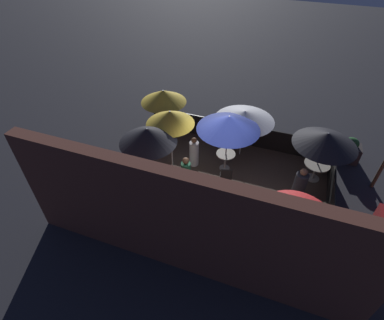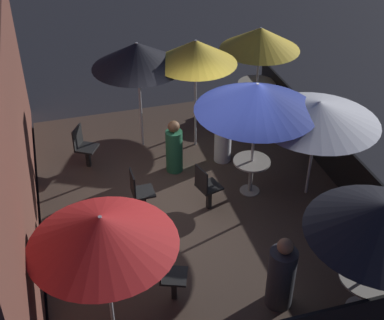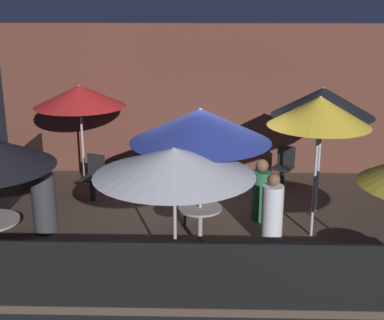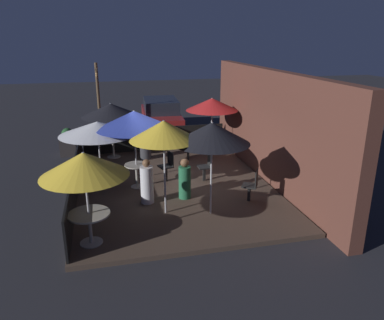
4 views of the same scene
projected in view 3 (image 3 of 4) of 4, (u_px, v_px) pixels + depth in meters
name	position (u px, v px, depth m)	size (l,w,h in m)	color
ground_plane	(203.00, 227.00, 9.96)	(60.00, 60.00, 0.00)	#26262B
patio_deck	(203.00, 224.00, 9.94)	(7.71, 5.83, 0.12)	#47382D
building_wall	(204.00, 101.00, 12.44)	(9.31, 0.36, 3.55)	brown
fence_front	(201.00, 276.00, 7.04)	(7.51, 0.05, 0.95)	black
patio_umbrella_0	(200.00, 125.00, 8.26)	(2.23, 2.23, 2.35)	#B2B2B7
patio_umbrella_3	(174.00, 162.00, 7.34)	(2.27, 2.27, 2.02)	#B2B2B7
patio_umbrella_4	(320.00, 111.00, 8.70)	(1.70, 1.70, 2.46)	#B2B2B7
patio_umbrella_5	(80.00, 96.00, 11.33)	(1.96, 1.96, 2.21)	#B2B2B7
patio_umbrella_6	(323.00, 102.00, 9.80)	(1.89, 1.89, 2.42)	#B2B2B7
dining_table_0	(200.00, 216.00, 8.70)	(0.71, 0.71, 0.73)	#9E998E
patio_chair_0	(199.00, 177.00, 10.82)	(0.41, 0.41, 0.92)	black
patio_chair_1	(185.00, 197.00, 9.67)	(0.49, 0.49, 0.96)	black
patio_chair_2	(284.00, 166.00, 11.55)	(0.55, 0.55, 0.92)	black
patio_chair_3	(94.00, 176.00, 10.84)	(0.52, 0.52, 0.94)	black
patron_0	(272.00, 213.00, 8.84)	(0.50, 0.50, 1.26)	silver
patron_1	(44.00, 201.00, 9.33)	(0.59, 0.59, 1.29)	#333338
patron_2	(261.00, 192.00, 9.88)	(0.45, 0.45, 1.17)	#236642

